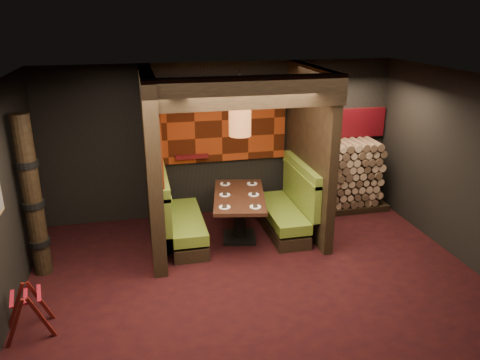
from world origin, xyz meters
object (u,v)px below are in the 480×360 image
Objects in this scene: luggage_rack at (28,310)px; pendant_lamp at (240,122)px; booth_bench_left at (179,220)px; booth_bench_right at (287,210)px; dining_table at (239,208)px; totem_column at (33,198)px; firewood_stack at (343,176)px.

pendant_lamp is at bearing 31.18° from luggage_rack.
booth_bench_left is 1.00× the size of booth_bench_right.
pendant_lamp is at bearing -90.00° from dining_table.
booth_bench_left is 0.67× the size of totem_column.
firewood_stack reaches higher than booth_bench_right.
firewood_stack reaches higher than luggage_rack.
totem_column is at bearing -172.21° from dining_table.
dining_table is 2.57× the size of luggage_rack.
dining_table is 0.96× the size of firewood_stack.
booth_bench_right is 2.48× the size of luggage_rack.
luggage_rack is at bearing -152.88° from booth_bench_right.
booth_bench_left is 1.57× the size of pendant_lamp.
totem_column is at bearing 93.16° from luggage_rack.
booth_bench_left is at bearing -167.83° from firewood_stack.
booth_bench_right is at bearing -152.65° from firewood_stack.
booth_bench_left is 2.30m from totem_column.
pendant_lamp is at bearing -10.08° from booth_bench_left.
luggage_rack is (-2.01, -2.00, -0.09)m from booth_bench_left.
pendant_lamp is 0.43× the size of totem_column.
booth_bench_left is 3.33m from firewood_stack.
firewood_stack reaches higher than booth_bench_left.
booth_bench_right is at bearing 0.00° from booth_bench_left.
booth_bench_right is at bearing 7.86° from totem_column.
booth_bench_left is at bearing 180.00° from booth_bench_right.
pendant_lamp reaches higher than booth_bench_left.
pendant_lamp is (1.00, -0.18, 1.66)m from booth_bench_left.
booth_bench_left is 1.02m from dining_table.
firewood_stack is at bearing 27.35° from booth_bench_right.
pendant_lamp is 3.23m from totem_column.
firewood_stack is (1.35, 0.70, 0.28)m from booth_bench_right.
luggage_rack is at bearing -86.84° from totem_column.
booth_bench_left is 2.48× the size of luggage_rack.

